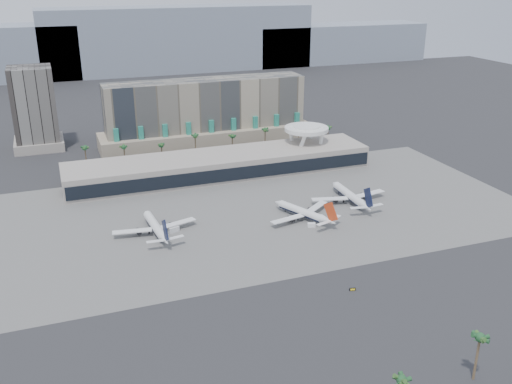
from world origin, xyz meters
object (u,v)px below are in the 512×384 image
object	(u,v)px
airliner_left	(156,226)
service_vehicle_b	(311,225)
airliner_right	(350,196)
service_vehicle_a	(173,229)
taxiway_sign	(352,289)
airliner_centre	(303,212)

from	to	relation	value
airliner_left	service_vehicle_b	xyz separation A→B (m)	(66.83, -17.19, -2.46)
airliner_right	service_vehicle_a	world-z (taller)	airliner_right
airliner_left	service_vehicle_b	bearing A→B (deg)	-18.52
airliner_left	service_vehicle_a	world-z (taller)	airliner_left
airliner_left	airliner_right	xyz separation A→B (m)	(97.22, 2.51, 0.21)
airliner_right	taxiway_sign	bearing A→B (deg)	-116.97
airliner_right	service_vehicle_b	size ratio (longest dim) A/B	11.74
airliner_centre	service_vehicle_b	world-z (taller)	airliner_centre
airliner_centre	airliner_right	size ratio (longest dim) A/B	0.86
airliner_right	taxiway_sign	world-z (taller)	airliner_right
airliner_left	service_vehicle_b	size ratio (longest dim) A/B	11.06
airliner_right	service_vehicle_b	world-z (taller)	airliner_right
service_vehicle_a	taxiway_sign	bearing A→B (deg)	-73.63
airliner_right	taxiway_sign	xyz separation A→B (m)	(-39.97, -74.30, -3.04)
airliner_centre	service_vehicle_b	xyz separation A→B (m)	(-0.23, -9.47, -2.40)
airliner_centre	taxiway_sign	distance (m)	64.87
airliner_left	service_vehicle_a	bearing A→B (deg)	-11.25
service_vehicle_a	taxiway_sign	world-z (taller)	service_vehicle_a
service_vehicle_a	service_vehicle_b	size ratio (longest dim) A/B	1.38
taxiway_sign	service_vehicle_b	bearing A→B (deg)	92.98
taxiway_sign	airliner_right	bearing A→B (deg)	74.65
airliner_right	service_vehicle_a	distance (m)	89.78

